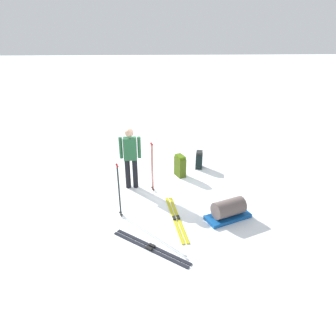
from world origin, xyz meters
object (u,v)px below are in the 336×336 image
backpack_bright (199,160)px  ski_poles_planted_far (119,188)px  skier_standing (130,156)px  ski_pair_far (151,248)px  gear_sled (228,210)px  ski_poles_planted_near (152,165)px  ski_pair_near (176,218)px  backpack_large_dark (180,166)px

backpack_bright → ski_poles_planted_far: (-2.55, 2.20, 0.47)m
skier_standing → ski_pair_far: bearing=-168.4°
skier_standing → backpack_bright: bearing=-59.9°
gear_sled → ski_poles_planted_far: bearing=85.1°
backpack_bright → ski_poles_planted_near: 2.05m
ski_pair_far → backpack_bright: 4.02m
ski_pair_near → backpack_large_dark: (2.21, -0.26, 0.31)m
skier_standing → backpack_bright: (1.17, -2.02, -0.69)m
backpack_bright → ski_poles_planted_far: bearing=139.2°
skier_standing → ski_pair_far: 2.77m
backpack_large_dark → gear_sled: backpack_large_dark is taller
ski_poles_planted_near → gear_sled: size_ratio=1.20×
ski_pair_near → ski_poles_planted_far: (0.18, 1.30, 0.73)m
skier_standing → ski_pair_near: (-1.56, -1.12, -0.94)m
ski_poles_planted_near → backpack_bright: bearing=-46.6°
skier_standing → ski_pair_near: 2.14m
skier_standing → backpack_bright: skier_standing is taller
ski_pair_far → ski_poles_planted_far: (1.18, 0.71, 0.73)m
ski_pair_far → gear_sled: size_ratio=1.38×
backpack_large_dark → ski_pair_far: bearing=165.1°
skier_standing → gear_sled: skier_standing is taller
ski_pair_far → ski_poles_planted_near: size_ratio=1.15×
ski_poles_planted_near → ski_poles_planted_far: 1.40m
backpack_large_dark → backpack_bright: size_ratio=1.20×
skier_standing → gear_sled: bearing=-124.5°
skier_standing → backpack_large_dark: 1.65m
skier_standing → ski_poles_planted_far: size_ratio=1.27×
skier_standing → ski_poles_planted_far: 1.41m
skier_standing → ski_pair_near: bearing=-144.5°
skier_standing → ski_pair_far: size_ratio=1.07×
ski_pair_near → skier_standing: bearing=35.5°
backpack_large_dark → ski_poles_planted_far: (-2.02, 1.56, 0.42)m
ski_pair_near → ski_pair_far: size_ratio=1.17×
backpack_bright → skier_standing: bearing=120.1°
ski_pair_far → ski_poles_planted_near: ski_poles_planted_near is taller
backpack_bright → gear_sled: 2.78m
backpack_large_dark → ski_poles_planted_far: 2.59m
gear_sled → ski_pair_near: bearing=88.5°
skier_standing → ski_pair_far: skier_standing is taller
backpack_bright → ski_poles_planted_far: size_ratio=0.41×
ski_poles_planted_far → backpack_large_dark: bearing=-37.7°
skier_standing → ski_poles_planted_far: (-1.38, 0.18, -0.21)m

